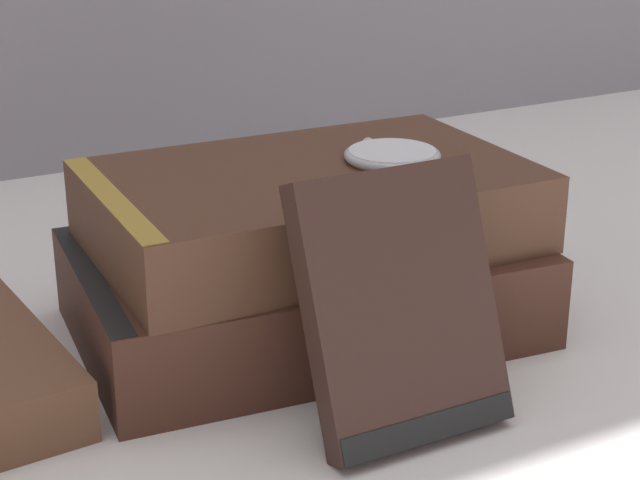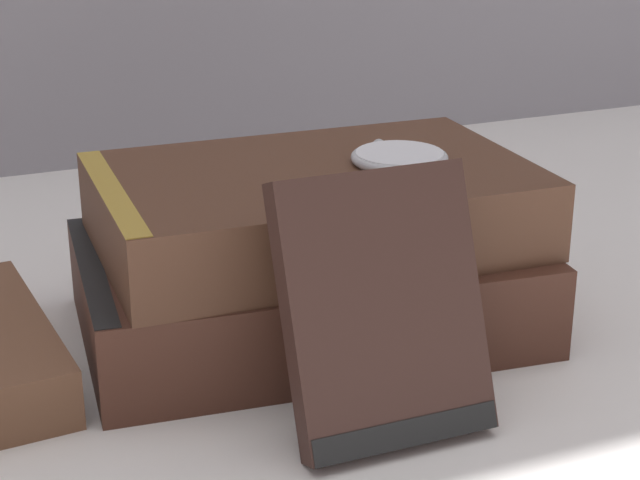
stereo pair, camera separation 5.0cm
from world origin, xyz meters
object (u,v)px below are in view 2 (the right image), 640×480
book_flat_bottom (297,288)px  pocket_watch (399,157)px  book_leaning_front (384,320)px  reading_glasses (153,258)px  book_flat_top (305,207)px

book_flat_bottom → pocket_watch: pocket_watch is taller
book_leaning_front → pocket_watch: 0.12m
book_flat_bottom → reading_glasses: book_flat_bottom is taller
book_flat_top → pocket_watch: bearing=-7.6°
book_flat_top → pocket_watch: size_ratio=4.18×
book_flat_bottom → reading_glasses: bearing=116.2°
book_leaning_front → reading_glasses: 0.25m
book_flat_bottom → book_leaning_front: book_leaning_front is taller
pocket_watch → reading_glasses: pocket_watch is taller
book_leaning_front → reading_glasses: size_ratio=1.25×
book_flat_bottom → book_flat_top: size_ratio=1.10×
book_flat_bottom → book_flat_top: (0.00, -0.00, 0.05)m
book_flat_top → book_leaning_front: bearing=-91.3°
book_flat_bottom → book_flat_top: bearing=5.0°
book_flat_bottom → reading_glasses: size_ratio=2.63×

